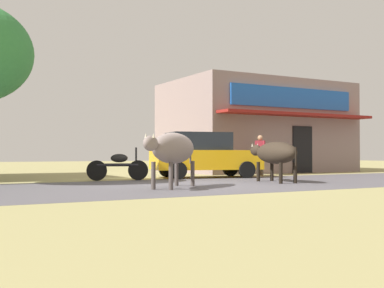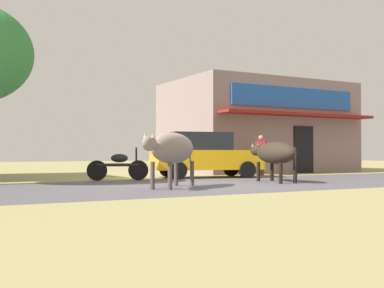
% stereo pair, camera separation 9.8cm
% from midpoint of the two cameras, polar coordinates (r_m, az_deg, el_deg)
% --- Properties ---
extents(ground, '(80.00, 80.00, 0.00)m').
position_cam_midpoint_polar(ground, '(13.68, -0.59, -4.81)').
color(ground, '#9B925B').
extents(asphalt_road, '(72.00, 6.24, 0.00)m').
position_cam_midpoint_polar(asphalt_road, '(13.68, -0.59, -4.80)').
color(asphalt_road, '#555157').
rests_on(asphalt_road, ground).
extents(storefront_right_club, '(8.36, 6.50, 4.28)m').
position_cam_midpoint_polar(storefront_right_club, '(24.46, 7.28, 1.89)').
color(storefront_right_club, gray).
rests_on(storefront_right_club, ground).
extents(parked_hatchback_car, '(4.16, 2.45, 1.64)m').
position_cam_midpoint_polar(parked_hatchback_car, '(17.94, 1.19, -1.23)').
color(parked_hatchback_car, '#ECA813').
rests_on(parked_hatchback_car, ground).
extents(parked_motorcycle, '(1.94, 0.63, 1.08)m').
position_cam_midpoint_polar(parked_motorcycle, '(16.22, -8.69, -2.51)').
color(parked_motorcycle, black).
rests_on(parked_motorcycle, ground).
extents(cow_near_brown, '(2.43, 2.14, 1.42)m').
position_cam_midpoint_polar(cow_near_brown, '(12.63, -2.44, -0.54)').
color(cow_near_brown, slate).
rests_on(cow_near_brown, ground).
extents(cow_far_dark, '(0.95, 2.63, 1.24)m').
position_cam_midpoint_polar(cow_far_dark, '(15.31, 9.41, -1.06)').
color(cow_far_dark, '#30261C').
rests_on(cow_far_dark, ground).
extents(pedestrian_by_shop, '(0.47, 0.61, 1.61)m').
position_cam_midpoint_polar(pedestrian_by_shop, '(19.92, 7.77, -0.90)').
color(pedestrian_by_shop, brown).
rests_on(pedestrian_by_shop, ground).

